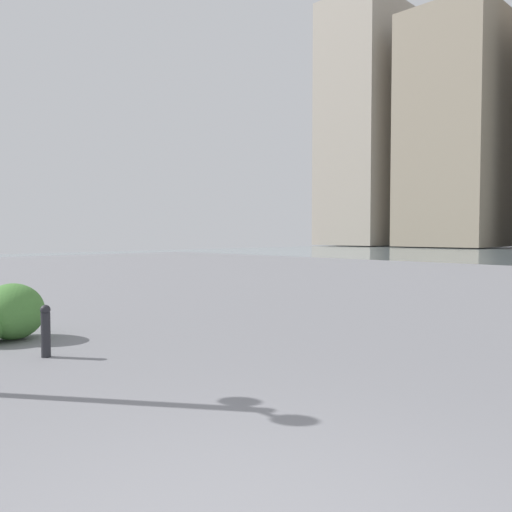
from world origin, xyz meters
TOP-DOWN VIEW (x-y plane):
  - building_annex at (27.99, -64.58)m, footprint 11.51×13.44m
  - building_highrise at (41.55, -64.95)m, footprint 10.03×14.75m
  - bollard_near at (5.00, -1.16)m, footprint 0.13×0.13m
  - shrub_low at (6.50, -1.27)m, footprint 1.01×0.91m

SIDE VIEW (x-z plane):
  - bollard_near at x=5.00m, z-range 0.02..0.71m
  - shrub_low at x=6.50m, z-range 0.00..0.86m
  - building_annex at x=27.99m, z-range -1.03..31.06m
  - building_highrise at x=41.55m, z-range -1.04..36.36m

